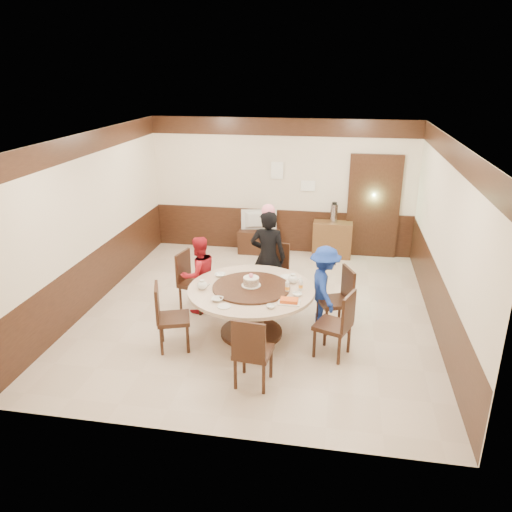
% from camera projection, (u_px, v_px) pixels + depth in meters
% --- Properties ---
extents(room, '(6.00, 6.04, 2.84)m').
position_uv_depth(room, '(259.00, 249.00, 7.81)').
color(room, beige).
rests_on(room, ground).
extents(banquet_table, '(1.84, 1.84, 0.78)m').
position_uv_depth(banquet_table, '(251.00, 302.00, 7.29)').
color(banquet_table, black).
rests_on(banquet_table, ground).
extents(chair_0, '(0.58, 0.58, 0.97)m').
position_uv_depth(chair_0, '(335.00, 310.00, 7.53)').
color(chair_0, black).
rests_on(chair_0, ground).
extents(chair_1, '(0.52, 0.53, 0.97)m').
position_uv_depth(chair_1, '(274.00, 283.00, 8.50)').
color(chair_1, black).
rests_on(chair_1, ground).
extents(chair_2, '(0.54, 0.53, 0.97)m').
position_uv_depth(chair_2, '(194.00, 291.00, 8.17)').
color(chair_2, black).
rests_on(chair_2, ground).
extents(chair_3, '(0.57, 0.56, 0.97)m').
position_uv_depth(chair_3, '(173.00, 328.00, 7.01)').
color(chair_3, black).
rests_on(chair_3, ground).
extents(chair_4, '(0.48, 0.49, 0.97)m').
position_uv_depth(chair_4, '(253.00, 363.00, 6.19)').
color(chair_4, black).
rests_on(chair_4, ground).
extents(chair_5, '(0.57, 0.57, 0.97)m').
position_uv_depth(chair_5, '(334.00, 336.00, 6.82)').
color(chair_5, black).
rests_on(chair_5, ground).
extents(person_standing, '(0.60, 0.40, 1.62)m').
position_uv_depth(person_standing, '(268.00, 257.00, 8.22)').
color(person_standing, black).
rests_on(person_standing, ground).
extents(person_red, '(0.78, 0.77, 1.27)m').
position_uv_depth(person_red, '(199.00, 275.00, 7.98)').
color(person_red, '#AB1621').
rests_on(person_red, ground).
extents(person_blue, '(0.66, 0.91, 1.27)m').
position_uv_depth(person_blue, '(324.00, 287.00, 7.53)').
color(person_blue, navy).
rests_on(person_blue, ground).
extents(birthday_cake, '(0.28, 0.28, 0.19)m').
position_uv_depth(birthday_cake, '(251.00, 281.00, 7.20)').
color(birthday_cake, white).
rests_on(birthday_cake, banquet_table).
extents(teapot_left, '(0.17, 0.15, 0.13)m').
position_uv_depth(teapot_left, '(202.00, 285.00, 7.16)').
color(teapot_left, white).
rests_on(teapot_left, banquet_table).
extents(teapot_right, '(0.17, 0.15, 0.13)m').
position_uv_depth(teapot_right, '(293.00, 279.00, 7.37)').
color(teapot_right, white).
rests_on(teapot_right, banquet_table).
extents(bowl_0, '(0.16, 0.16, 0.04)m').
position_uv_depth(bowl_0, '(220.00, 275.00, 7.62)').
color(bowl_0, white).
rests_on(bowl_0, banquet_table).
extents(bowl_1, '(0.12, 0.12, 0.04)m').
position_uv_depth(bowl_1, '(271.00, 306.00, 6.62)').
color(bowl_1, white).
rests_on(bowl_1, banquet_table).
extents(bowl_2, '(0.16, 0.16, 0.04)m').
position_uv_depth(bowl_2, '(217.00, 299.00, 6.82)').
color(bowl_2, white).
rests_on(bowl_2, banquet_table).
extents(bowl_3, '(0.13, 0.13, 0.04)m').
position_uv_depth(bowl_3, '(297.00, 295.00, 6.96)').
color(bowl_3, white).
rests_on(bowl_3, banquet_table).
extents(saucer_near, '(0.18, 0.18, 0.01)m').
position_uv_depth(saucer_near, '(224.00, 306.00, 6.65)').
color(saucer_near, white).
rests_on(saucer_near, banquet_table).
extents(saucer_far, '(0.18, 0.18, 0.01)m').
position_uv_depth(saucer_far, '(286.00, 277.00, 7.60)').
color(saucer_far, white).
rests_on(saucer_far, banquet_table).
extents(shrimp_platter, '(0.30, 0.20, 0.06)m').
position_uv_depth(shrimp_platter, '(289.00, 301.00, 6.74)').
color(shrimp_platter, white).
rests_on(shrimp_platter, banquet_table).
extents(bottle_0, '(0.06, 0.06, 0.16)m').
position_uv_depth(bottle_0, '(287.00, 287.00, 7.04)').
color(bottle_0, white).
rests_on(bottle_0, banquet_table).
extents(bottle_1, '(0.06, 0.06, 0.16)m').
position_uv_depth(bottle_1, '(301.00, 286.00, 7.10)').
color(bottle_1, white).
rests_on(bottle_1, banquet_table).
extents(tv_stand, '(0.85, 0.45, 0.50)m').
position_uv_depth(tv_stand, '(259.00, 241.00, 10.69)').
color(tv_stand, black).
rests_on(tv_stand, ground).
extents(television, '(0.76, 0.24, 0.43)m').
position_uv_depth(television, '(259.00, 220.00, 10.53)').
color(television, gray).
rests_on(television, tv_stand).
extents(side_cabinet, '(0.80, 0.40, 0.75)m').
position_uv_depth(side_cabinet, '(332.00, 239.00, 10.43)').
color(side_cabinet, brown).
rests_on(side_cabinet, ground).
extents(thermos, '(0.15, 0.15, 0.38)m').
position_uv_depth(thermos, '(334.00, 213.00, 10.23)').
color(thermos, silver).
rests_on(thermos, side_cabinet).
extents(notice_left, '(0.25, 0.00, 0.35)m').
position_uv_depth(notice_left, '(277.00, 170.00, 10.30)').
color(notice_left, white).
rests_on(notice_left, room).
extents(notice_right, '(0.30, 0.00, 0.22)m').
position_uv_depth(notice_right, '(308.00, 186.00, 10.30)').
color(notice_right, white).
rests_on(notice_right, room).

